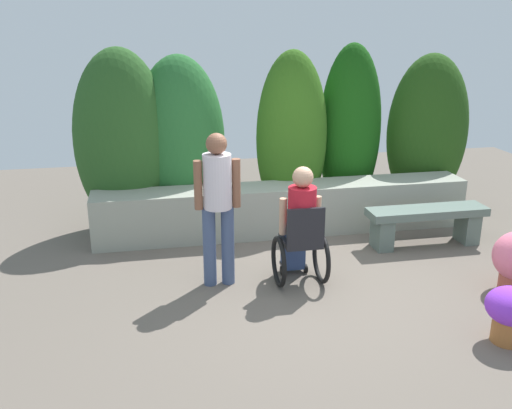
{
  "coord_description": "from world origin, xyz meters",
  "views": [
    {
      "loc": [
        -1.78,
        -5.36,
        2.79
      ],
      "look_at": [
        -0.64,
        0.4,
        0.85
      ],
      "focal_mm": 39.85,
      "sensor_mm": 36.0,
      "label": 1
    }
  ],
  "objects_px": {
    "person_in_wheelchair": "(300,229)",
    "person_standing_companion": "(218,200)",
    "stone_bench": "(426,220)",
    "flower_pot_purple_near": "(511,311)"
  },
  "relations": [
    {
      "from": "person_in_wheelchair",
      "to": "person_standing_companion",
      "type": "height_order",
      "value": "person_standing_companion"
    },
    {
      "from": "stone_bench",
      "to": "person_in_wheelchair",
      "type": "height_order",
      "value": "person_in_wheelchair"
    },
    {
      "from": "person_in_wheelchair",
      "to": "person_standing_companion",
      "type": "bearing_deg",
      "value": 163.48
    },
    {
      "from": "stone_bench",
      "to": "person_in_wheelchair",
      "type": "distance_m",
      "value": 2.03
    },
    {
      "from": "person_in_wheelchair",
      "to": "flower_pot_purple_near",
      "type": "distance_m",
      "value": 2.19
    },
    {
      "from": "person_in_wheelchair",
      "to": "flower_pot_purple_near",
      "type": "height_order",
      "value": "person_in_wheelchair"
    },
    {
      "from": "person_standing_companion",
      "to": "flower_pot_purple_near",
      "type": "height_order",
      "value": "person_standing_companion"
    },
    {
      "from": "person_in_wheelchair",
      "to": "person_standing_companion",
      "type": "relative_size",
      "value": 0.79
    },
    {
      "from": "stone_bench",
      "to": "flower_pot_purple_near",
      "type": "distance_m",
      "value": 2.3
    },
    {
      "from": "person_standing_companion",
      "to": "flower_pot_purple_near",
      "type": "relative_size",
      "value": 3.2
    }
  ]
}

